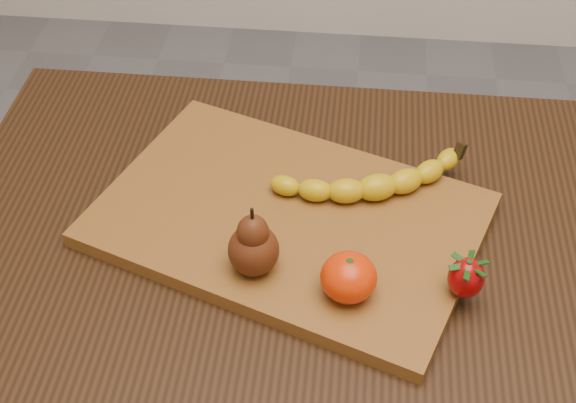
# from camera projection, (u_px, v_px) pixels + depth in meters

# --- Properties ---
(table) EXTENTS (1.00, 0.70, 0.76)m
(table) POSITION_uv_depth(u_px,v_px,m) (340.00, 310.00, 1.01)
(table) COLOR black
(table) RESTS_ON ground
(cutting_board) EXTENTS (0.53, 0.44, 0.02)m
(cutting_board) POSITION_uv_depth(u_px,v_px,m) (288.00, 219.00, 0.98)
(cutting_board) COLOR brown
(cutting_board) RESTS_ON table
(banana) EXTENTS (0.22, 0.13, 0.03)m
(banana) POSITION_uv_depth(u_px,v_px,m) (377.00, 187.00, 0.98)
(banana) COLOR #CCA709
(banana) RESTS_ON cutting_board
(pear) EXTENTS (0.07, 0.07, 0.09)m
(pear) POSITION_uv_depth(u_px,v_px,m) (253.00, 240.00, 0.88)
(pear) COLOR #4F210C
(pear) RESTS_ON cutting_board
(mandarin) EXTENTS (0.07, 0.07, 0.05)m
(mandarin) POSITION_uv_depth(u_px,v_px,m) (349.00, 277.00, 0.86)
(mandarin) COLOR red
(mandarin) RESTS_ON cutting_board
(strawberry) EXTENTS (0.05, 0.05, 0.05)m
(strawberry) POSITION_uv_depth(u_px,v_px,m) (466.00, 277.00, 0.87)
(strawberry) COLOR #940406
(strawberry) RESTS_ON cutting_board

